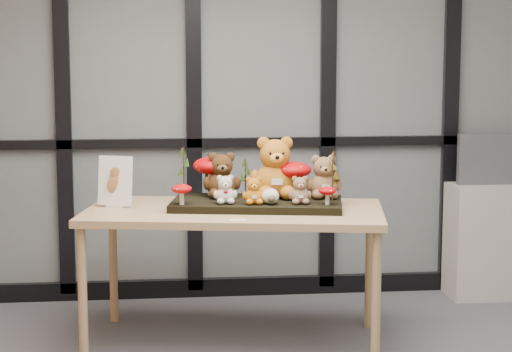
{
  "coord_description": "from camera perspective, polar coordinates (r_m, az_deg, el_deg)",
  "views": [
    {
      "loc": [
        -0.71,
        -3.66,
        1.69
      ],
      "look_at": [
        -0.15,
        1.41,
        0.97
      ],
      "focal_mm": 65.0,
      "sensor_mm": 36.0,
      "label": 1
    }
  ],
  "objects": [
    {
      "name": "bear_brown_medium",
      "position": [
        5.35,
        -2.12,
        0.21
      ],
      "size": [
        0.25,
        0.23,
        0.29
      ],
      "primitive_type": null,
      "rotation": [
        0.0,
        0.0,
        -0.18
      ],
      "color": "#412710",
      "rests_on": "diorama_tray"
    },
    {
      "name": "cabinet",
      "position": [
        6.47,
        14.27,
        -3.88
      ],
      "size": [
        0.57,
        0.34,
        0.77
      ],
      "primitive_type": "cube",
      "color": "#ACA49A",
      "rests_on": "floor"
    },
    {
      "name": "bear_beige_small",
      "position": [
        5.13,
        2.71,
        -0.77
      ],
      "size": [
        0.15,
        0.14,
        0.17
      ],
      "primitive_type": null,
      "rotation": [
        0.0,
        0.0,
        -0.18
      ],
      "color": "#876547",
      "rests_on": "diorama_tray"
    },
    {
      "name": "glass_partition",
      "position": [
        6.18,
        0.33,
        5.49
      ],
      "size": [
        4.9,
        0.06,
        2.78
      ],
      "color": "#2D383F",
      "rests_on": "floor"
    },
    {
      "name": "display_table",
      "position": [
        5.22,
        -1.36,
        -2.75
      ],
      "size": [
        1.79,
        1.12,
        0.78
      ],
      "rotation": [
        0.0,
        0.0,
        -0.18
      ],
      "color": "tan",
      "rests_on": "floor"
    },
    {
      "name": "sign_holder",
      "position": [
        5.31,
        -8.66,
        -0.46
      ],
      "size": [
        0.21,
        0.11,
        0.29
      ],
      "rotation": [
        0.0,
        0.0,
        -0.37
      ],
      "color": "silver",
      "rests_on": "display_table"
    },
    {
      "name": "sprig_green_centre",
      "position": [
        5.43,
        -0.65,
        -0.06
      ],
      "size": [
        0.05,
        0.05,
        0.21
      ],
      "primitive_type": null,
      "color": "#11330B",
      "rests_on": "diorama_tray"
    },
    {
      "name": "room_shell",
      "position": [
        3.73,
        4.76,
        7.84
      ],
      "size": [
        5.0,
        5.0,
        5.0
      ],
      "color": "#B9B7AE",
      "rests_on": "floor"
    },
    {
      "name": "mushroom_back_left",
      "position": [
        5.42,
        -2.71,
        0.12
      ],
      "size": [
        0.23,
        0.23,
        0.25
      ],
      "primitive_type": null,
      "color": "#AA0508",
      "rests_on": "diorama_tray"
    },
    {
      "name": "sprig_green_mid_left",
      "position": [
        5.44,
        -2.95,
        0.15
      ],
      "size": [
        0.05,
        0.05,
        0.25
      ],
      "primitive_type": null,
      "color": "#11330B",
      "rests_on": "diorama_tray"
    },
    {
      "name": "monitor",
      "position": [
        6.4,
        14.39,
        1.02
      ],
      "size": [
        0.48,
        0.05,
        0.34
      ],
      "color": "#4B4D53",
      "rests_on": "cabinet"
    },
    {
      "name": "bear_tan_back",
      "position": [
        5.33,
        4.18,
        0.11
      ],
      "size": [
        0.24,
        0.22,
        0.27
      ],
      "primitive_type": null,
      "rotation": [
        0.0,
        0.0,
        -0.18
      ],
      "color": "brown",
      "rests_on": "diorama_tray"
    },
    {
      "name": "label_card",
      "position": [
        4.88,
        -1.13,
        -2.72
      ],
      "size": [
        0.09,
        0.03,
        0.0
      ],
      "primitive_type": "cube",
      "color": "white",
      "rests_on": "display_table"
    },
    {
      "name": "mushroom_back_right",
      "position": [
        5.33,
        2.31,
        -0.11
      ],
      "size": [
        0.21,
        0.21,
        0.23
      ],
      "primitive_type": null,
      "color": "#AA0508",
      "rests_on": "diorama_tray"
    },
    {
      "name": "sprig_dry_mid_right",
      "position": [
        5.2,
        4.73,
        -0.34
      ],
      "size": [
        0.05,
        0.05,
        0.23
      ],
      "primitive_type": null,
      "color": "brown",
      "rests_on": "diorama_tray"
    },
    {
      "name": "mushroom_front_left",
      "position": [
        5.11,
        -4.6,
        -1.07
      ],
      "size": [
        0.11,
        0.11,
        0.13
      ],
      "primitive_type": null,
      "color": "#AA0508",
      "rests_on": "diorama_tray"
    },
    {
      "name": "plush_cream_hedgehog",
      "position": [
        5.12,
        0.89,
        -1.2
      ],
      "size": [
        0.09,
        0.08,
        0.1
      ],
      "primitive_type": null,
      "rotation": [
        0.0,
        0.0,
        -0.18
      ],
      "color": "white",
      "rests_on": "diorama_tray"
    },
    {
      "name": "diorama_tray",
      "position": [
        5.26,
        0.06,
        -1.72
      ],
      "size": [
        1.03,
        0.64,
        0.04
      ],
      "primitive_type": "cube",
      "rotation": [
        0.0,
        0.0,
        -0.18
      ],
      "color": "black",
      "rests_on": "display_table"
    },
    {
      "name": "bear_pooh_yellow",
      "position": [
        5.32,
        1.17,
        0.73
      ],
      "size": [
        0.34,
        0.32,
        0.39
      ],
      "primitive_type": null,
      "rotation": [
        0.0,
        0.0,
        -0.18
      ],
      "color": "#BF6F1A",
      "rests_on": "diorama_tray"
    },
    {
      "name": "sprig_dry_far_right",
      "position": [
        5.32,
        4.81,
        0.09
      ],
      "size": [
        0.05,
        0.05,
        0.27
      ],
      "primitive_type": null,
      "color": "brown",
      "rests_on": "diorama_tray"
    },
    {
      "name": "bear_white_bow",
      "position": [
        5.14,
        -1.91,
        -0.73
      ],
      "size": [
        0.15,
        0.14,
        0.18
      ],
      "primitive_type": null,
      "rotation": [
        0.0,
        0.0,
        -0.18
      ],
      "color": "silver",
      "rests_on": "diorama_tray"
    },
    {
      "name": "mushroom_front_right",
      "position": [
        5.11,
        4.41,
        -1.16
      ],
      "size": [
        0.1,
        0.1,
        0.11
      ],
      "primitive_type": null,
      "color": "#AA0508",
      "rests_on": "diorama_tray"
    },
    {
      "name": "bear_small_yellow",
      "position": [
        5.12,
        -0.14,
        -0.8
      ],
      "size": [
        0.15,
        0.14,
        0.17
      ],
      "primitive_type": null,
      "rotation": [
        0.0,
        0.0,
        -0.18
      ],
      "color": "orange",
      "rests_on": "diorama_tray"
    },
    {
      "name": "sprig_green_far_left",
      "position": [
        5.4,
        -4.47,
        0.28
      ],
      "size": [
        0.05,
        0.05,
        0.29
      ],
      "primitive_type": null,
      "color": "#11330B",
      "rests_on": "diorama_tray"
    }
  ]
}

